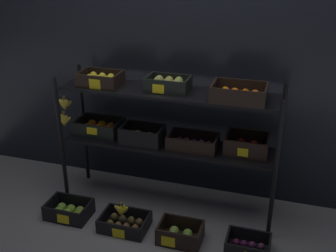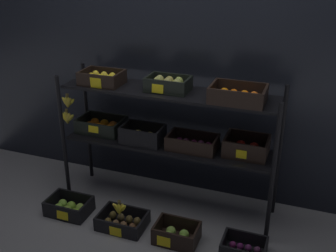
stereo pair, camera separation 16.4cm
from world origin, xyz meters
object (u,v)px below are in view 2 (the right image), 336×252
(crate_ground_center_apple_green, at_px, (176,235))
(crate_ground_plum, at_px, (244,250))
(crate_ground_apple_green, at_px, (69,208))
(crate_ground_kiwi, at_px, (123,222))
(display_rack, at_px, (166,120))
(banana_bunch_loose, at_px, (119,208))

(crate_ground_center_apple_green, height_order, crate_ground_plum, crate_ground_center_apple_green)
(crate_ground_apple_green, height_order, crate_ground_kiwi, crate_ground_apple_green)
(display_rack, xyz_separation_m, crate_ground_kiwi, (-0.20, -0.40, -0.71))
(crate_ground_kiwi, bearing_deg, display_rack, 63.14)
(crate_ground_apple_green, distance_m, crate_ground_center_apple_green, 0.91)
(banana_bunch_loose, bearing_deg, crate_ground_kiwi, 5.75)
(crate_ground_center_apple_green, xyz_separation_m, banana_bunch_loose, (-0.46, 0.01, 0.11))
(display_rack, distance_m, banana_bunch_loose, 0.75)
(crate_ground_apple_green, distance_m, crate_ground_plum, 1.40)
(crate_ground_plum, relative_size, banana_bunch_loose, 2.35)
(crate_ground_kiwi, distance_m, crate_ground_plum, 0.92)
(crate_ground_plum, bearing_deg, crate_ground_apple_green, -180.00)
(crate_ground_apple_green, bearing_deg, banana_bunch_loose, -1.42)
(crate_ground_plum, xyz_separation_m, banana_bunch_loose, (-0.94, -0.01, 0.12))
(display_rack, bearing_deg, crate_ground_apple_green, -150.13)
(crate_ground_plum, bearing_deg, crate_ground_center_apple_green, -177.07)
(display_rack, distance_m, crate_ground_kiwi, 0.84)
(crate_ground_apple_green, bearing_deg, display_rack, 29.87)
(display_rack, bearing_deg, banana_bunch_loose, -118.96)
(display_rack, relative_size, crate_ground_kiwi, 4.97)
(crate_ground_apple_green, relative_size, crate_ground_kiwi, 0.95)
(crate_ground_kiwi, xyz_separation_m, banana_bunch_loose, (-0.02, -0.00, 0.12))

